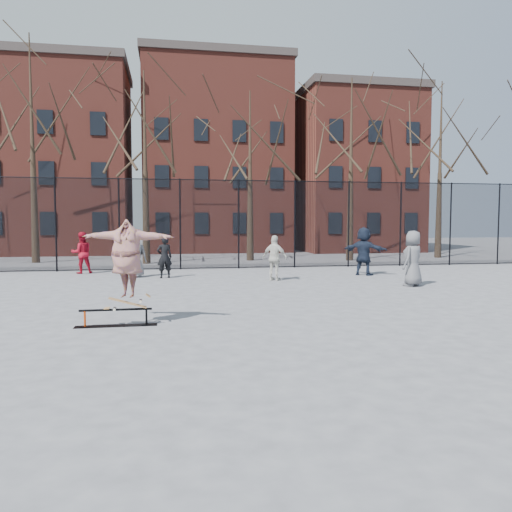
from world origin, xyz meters
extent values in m
plane|color=#5C5C61|center=(0.00, 0.00, 0.00)|extent=(100.00, 100.00, 0.00)
cube|color=black|center=(-3.02, 1.16, 0.01)|extent=(1.64, 0.25, 0.01)
cylinder|color=#E2430D|center=(-3.63, 1.16, 0.17)|extent=(0.04, 0.04, 0.34)
cylinder|color=black|center=(-2.41, 1.16, 0.17)|extent=(0.04, 0.04, 0.34)
cylinder|color=black|center=(-3.02, 1.16, 0.34)|extent=(1.45, 0.05, 0.05)
imported|color=#49388D|center=(-2.78, 1.16, 1.25)|extent=(2.02, 1.08, 1.58)
imported|color=slate|center=(-3.17, 10.21, 0.85)|extent=(0.86, 0.59, 1.70)
imported|color=black|center=(-2.08, 9.78, 0.79)|extent=(0.64, 0.48, 1.58)
imported|color=#A70E21|center=(-5.42, 12.00, 0.85)|extent=(0.98, 0.87, 1.70)
imported|color=silver|center=(1.83, 8.23, 0.82)|extent=(1.00, 0.90, 1.63)
imported|color=#1B2336|center=(5.68, 9.38, 0.95)|extent=(1.69, 1.60, 1.91)
imported|color=#5D5D61|center=(5.97, 5.93, 0.91)|extent=(1.07, 0.99, 1.83)
cylinder|color=black|center=(-6.60, 13.00, 2.00)|extent=(0.07, 0.07, 4.00)
cylinder|color=black|center=(-4.00, 13.00, 2.00)|extent=(0.07, 0.07, 4.00)
cylinder|color=black|center=(-1.40, 13.00, 2.00)|extent=(0.07, 0.07, 4.00)
cylinder|color=black|center=(1.20, 13.00, 2.00)|extent=(0.07, 0.07, 4.00)
cylinder|color=black|center=(3.80, 13.00, 2.00)|extent=(0.07, 0.07, 4.00)
cylinder|color=black|center=(6.40, 13.00, 2.00)|extent=(0.07, 0.07, 4.00)
cylinder|color=black|center=(9.00, 13.00, 2.00)|extent=(0.07, 0.07, 4.00)
cylinder|color=black|center=(11.60, 13.00, 2.00)|extent=(0.07, 0.07, 4.00)
cylinder|color=black|center=(14.20, 13.00, 2.00)|extent=(0.07, 0.07, 4.00)
cube|color=black|center=(0.00, 13.00, 2.00)|extent=(34.00, 0.01, 4.00)
cylinder|color=black|center=(0.00, 13.00, 3.96)|extent=(34.00, 0.04, 0.04)
cone|color=black|center=(-8.50, 17.80, 2.31)|extent=(0.40, 0.40, 4.62)
cone|color=black|center=(-3.00, 16.50, 2.31)|extent=(0.40, 0.40, 4.62)
cone|color=black|center=(2.50, 17.80, 2.31)|extent=(0.40, 0.40, 4.62)
cone|color=black|center=(8.00, 16.50, 2.31)|extent=(0.40, 0.40, 4.62)
cone|color=black|center=(13.50, 17.80, 2.31)|extent=(0.40, 0.40, 4.62)
cube|color=maroon|center=(-9.00, 26.00, 6.00)|extent=(9.00, 7.00, 12.00)
cube|color=maroon|center=(1.50, 26.00, 6.50)|extent=(10.00, 7.00, 13.00)
cube|color=maroon|center=(11.50, 26.00, 5.50)|extent=(8.00, 7.00, 11.00)
camera|label=1|loc=(-1.97, -9.22, 2.14)|focal=35.00mm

